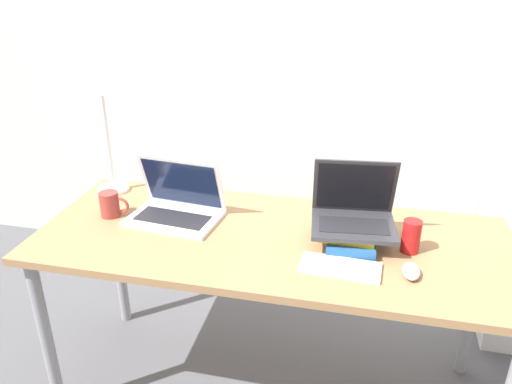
% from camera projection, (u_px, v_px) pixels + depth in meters
% --- Properties ---
extents(wall_back, '(8.00, 0.05, 2.70)m').
position_uv_depth(wall_back, '(314.00, 40.00, 2.62)').
color(wall_back, silver).
rests_on(wall_back, ground_plane).
extents(desk, '(1.80, 0.73, 0.77)m').
position_uv_depth(desk, '(272.00, 254.00, 1.92)').
color(desk, '#9E754C').
rests_on(desk, ground_plane).
extents(laptop_left, '(0.38, 0.28, 0.25)m').
position_uv_depth(laptop_left, '(177.00, 206.00, 2.02)').
color(laptop_left, silver).
rests_on(laptop_left, desk).
extents(book_stack, '(0.21, 0.26, 0.06)m').
position_uv_depth(book_stack, '(350.00, 234.00, 1.84)').
color(book_stack, '#235693').
rests_on(book_stack, desk).
extents(laptop_on_books, '(0.33, 0.27, 0.24)m').
position_uv_depth(laptop_on_books, '(354.00, 212.00, 1.83)').
color(laptop_on_books, '#333338').
rests_on(laptop_on_books, book_stack).
extents(wireless_keyboard, '(0.28, 0.14, 0.01)m').
position_uv_depth(wireless_keyboard, '(340.00, 267.00, 1.69)').
color(wireless_keyboard, white).
rests_on(wireless_keyboard, desk).
extents(mouse, '(0.06, 0.11, 0.03)m').
position_uv_depth(mouse, '(411.00, 271.00, 1.65)').
color(mouse, '#B2B2B7').
rests_on(mouse, desk).
extents(mug, '(0.12, 0.08, 0.10)m').
position_uv_depth(mug, '(110.00, 204.00, 2.03)').
color(mug, '#9E3833').
rests_on(mug, desk).
extents(soda_can, '(0.07, 0.07, 0.12)m').
position_uv_depth(soda_can, '(411.00, 236.00, 1.77)').
color(soda_can, red).
rests_on(soda_can, desk).
extents(desk_lamp, '(0.23, 0.20, 0.63)m').
position_uv_depth(desk_lamp, '(112.00, 91.00, 2.04)').
color(desk_lamp, white).
rests_on(desk_lamp, desk).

